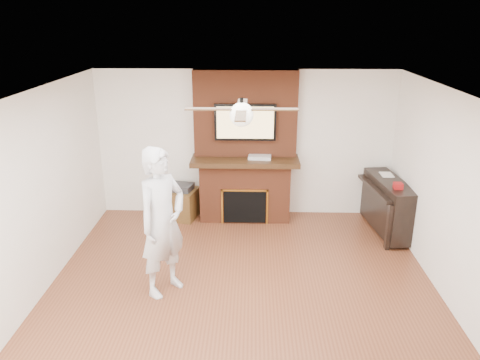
{
  "coord_description": "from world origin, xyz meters",
  "views": [
    {
      "loc": [
        0.12,
        -4.94,
        3.34
      ],
      "look_at": [
        -0.04,
        0.9,
        1.26
      ],
      "focal_mm": 35.0,
      "sensor_mm": 36.0,
      "label": 1
    }
  ],
  "objects_px": {
    "person": "(162,222)",
    "side_table": "(181,202)",
    "fireplace": "(245,162)",
    "piano": "(388,205)"
  },
  "relations": [
    {
      "from": "person",
      "to": "piano",
      "type": "xyz_separation_m",
      "value": [
        3.25,
        1.79,
        -0.48
      ]
    },
    {
      "from": "person",
      "to": "side_table",
      "type": "height_order",
      "value": "person"
    },
    {
      "from": "fireplace",
      "to": "piano",
      "type": "height_order",
      "value": "fireplace"
    },
    {
      "from": "piano",
      "to": "side_table",
      "type": "bearing_deg",
      "value": 164.79
    },
    {
      "from": "fireplace",
      "to": "piano",
      "type": "xyz_separation_m",
      "value": [
        2.29,
        -0.55,
        -0.52
      ]
    },
    {
      "from": "side_table",
      "to": "piano",
      "type": "distance_m",
      "value": 3.42
    },
    {
      "from": "fireplace",
      "to": "person",
      "type": "xyz_separation_m",
      "value": [
        -0.97,
        -2.34,
        -0.05
      ]
    },
    {
      "from": "person",
      "to": "side_table",
      "type": "distance_m",
      "value": 2.37
    },
    {
      "from": "person",
      "to": "piano",
      "type": "height_order",
      "value": "person"
    },
    {
      "from": "fireplace",
      "to": "side_table",
      "type": "bearing_deg",
      "value": -176.51
    }
  ]
}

